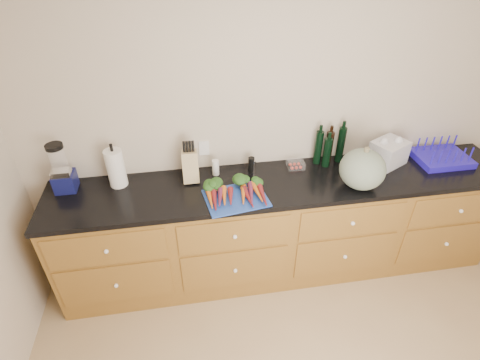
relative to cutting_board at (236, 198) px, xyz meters
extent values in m
cube|color=beige|center=(0.42, 0.48, 0.35)|extent=(4.10, 0.05, 2.60)
cube|color=brown|center=(0.42, 0.16, -0.50)|extent=(3.60, 0.60, 0.90)
cube|color=brown|center=(-0.93, -0.15, -0.23)|extent=(0.82, 0.01, 0.28)
sphere|color=white|center=(-0.93, -0.16, -0.23)|extent=(0.03, 0.03, 0.03)
cube|color=brown|center=(-0.93, -0.15, -0.59)|extent=(0.82, 0.01, 0.38)
sphere|color=white|center=(-0.93, -0.16, -0.59)|extent=(0.03, 0.03, 0.03)
cube|color=brown|center=(-0.03, -0.15, -0.23)|extent=(0.82, 0.01, 0.28)
sphere|color=white|center=(-0.03, -0.16, -0.23)|extent=(0.03, 0.03, 0.03)
cube|color=brown|center=(-0.03, -0.15, -0.59)|extent=(0.82, 0.01, 0.38)
sphere|color=white|center=(-0.03, -0.16, -0.59)|extent=(0.03, 0.03, 0.03)
cube|color=brown|center=(0.87, -0.15, -0.23)|extent=(0.82, 0.01, 0.28)
sphere|color=white|center=(0.87, -0.16, -0.23)|extent=(0.03, 0.03, 0.03)
cube|color=brown|center=(0.87, -0.15, -0.59)|extent=(0.82, 0.01, 0.38)
sphere|color=white|center=(0.87, -0.16, -0.59)|extent=(0.03, 0.03, 0.03)
cube|color=brown|center=(1.77, -0.15, -0.23)|extent=(0.82, 0.01, 0.28)
sphere|color=white|center=(1.77, -0.16, -0.23)|extent=(0.03, 0.03, 0.03)
cube|color=brown|center=(1.77, -0.15, -0.59)|extent=(0.82, 0.01, 0.38)
sphere|color=white|center=(1.77, -0.16, -0.59)|extent=(0.03, 0.03, 0.03)
cube|color=black|center=(0.42, 0.16, -0.03)|extent=(3.64, 0.62, 0.04)
cube|color=#2145A5|center=(0.00, 0.00, 0.00)|extent=(0.48, 0.39, 0.01)
cone|color=orange|center=(-0.19, -0.02, 0.03)|extent=(0.04, 0.21, 0.04)
cone|color=maroon|center=(-0.15, -0.02, 0.03)|extent=(0.04, 0.21, 0.04)
cone|color=maroon|center=(-0.12, -0.02, 0.03)|extent=(0.04, 0.21, 0.04)
cone|color=orange|center=(-0.08, -0.02, 0.03)|extent=(0.04, 0.21, 0.04)
cone|color=maroon|center=(-0.05, -0.02, 0.03)|extent=(0.04, 0.21, 0.04)
ellipsoid|color=#244717|center=(-0.12, 0.14, 0.04)|extent=(0.21, 0.13, 0.06)
cone|color=orange|center=(0.05, -0.02, 0.03)|extent=(0.04, 0.21, 0.04)
cone|color=maroon|center=(0.08, -0.02, 0.03)|extent=(0.04, 0.21, 0.04)
cone|color=maroon|center=(0.12, -0.02, 0.03)|extent=(0.04, 0.21, 0.04)
cone|color=orange|center=(0.15, -0.02, 0.03)|extent=(0.04, 0.21, 0.04)
cone|color=maroon|center=(0.19, -0.02, 0.03)|extent=(0.04, 0.21, 0.04)
ellipsoid|color=#244717|center=(0.12, 0.14, 0.04)|extent=(0.21, 0.13, 0.06)
ellipsoid|color=#5C6E5C|center=(0.95, 0.01, 0.15)|extent=(0.34, 0.34, 0.30)
cube|color=#10134C|center=(-1.23, 0.32, 0.06)|extent=(0.15, 0.15, 0.14)
cube|color=silver|center=(-1.23, 0.29, 0.16)|extent=(0.13, 0.09, 0.04)
cylinder|color=white|center=(-1.23, 0.32, 0.25)|extent=(0.12, 0.12, 0.19)
cylinder|color=black|center=(-1.23, 0.32, 0.36)|extent=(0.12, 0.12, 0.03)
cylinder|color=white|center=(-0.85, 0.32, 0.14)|extent=(0.13, 0.13, 0.30)
cube|color=tan|center=(-0.30, 0.30, 0.11)|extent=(0.12, 0.12, 0.24)
cylinder|color=white|center=(-0.11, 0.34, 0.06)|extent=(0.05, 0.05, 0.13)
cylinder|color=black|center=(0.18, 0.34, 0.06)|extent=(0.05, 0.05, 0.12)
cylinder|color=silver|center=(0.19, 0.34, 0.04)|extent=(0.04, 0.04, 0.10)
cube|color=white|center=(0.54, 0.33, 0.02)|extent=(0.13, 0.11, 0.06)
cylinder|color=black|center=(0.74, 0.38, 0.14)|extent=(0.06, 0.06, 0.28)
cylinder|color=black|center=(0.83, 0.39, 0.13)|extent=(0.06, 0.06, 0.27)
cylinder|color=black|center=(0.93, 0.38, 0.15)|extent=(0.06, 0.06, 0.30)
cylinder|color=black|center=(0.79, 0.32, 0.12)|extent=(0.06, 0.06, 0.25)
cube|color=#2215C0|center=(1.77, 0.24, 0.02)|extent=(0.42, 0.34, 0.05)
camera|label=1|loc=(-0.32, -2.12, 1.66)|focal=28.00mm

